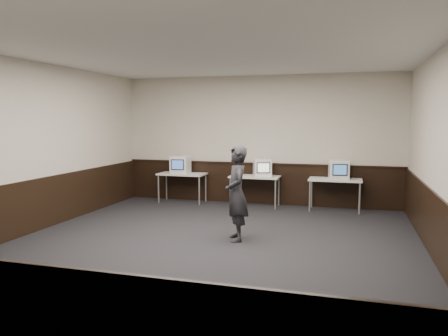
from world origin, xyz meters
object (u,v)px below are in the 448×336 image
Objects in this scene: desk_center at (255,179)px; desk_right at (335,182)px; desk_left at (182,176)px; person at (237,193)px; emac_center at (262,168)px; emac_left at (180,165)px; emac_right at (339,170)px.

desk_right is (1.90, 0.00, 0.00)m from desk_center.
desk_right is (3.80, 0.00, 0.00)m from desk_left.
emac_center is at bearing 160.07° from person.
desk_right is 3.84m from emac_left.
emac_left reaches higher than desk_center.
person is at bearing -83.78° from desk_center.
emac_center reaches higher than desk_left.
emac_right is at bearing -0.40° from desk_left.
emac_center is 0.33× the size of person.
emac_left is (-0.03, -0.03, 0.29)m from desk_left.
desk_left is at bearing 161.53° from emac_center.
emac_right is at bearing -18.92° from emac_center.
desk_left is 2.10m from emac_center.
desk_left and desk_center have the same top height.
person is at bearing -117.22° from desk_right.
emac_left is 0.30× the size of person.
emac_left reaches higher than desk_right.
emac_right reaches higher than emac_center.
desk_left is at bearing 180.00° from desk_center.
emac_center reaches higher than desk_center.
emac_left is 2.11m from emac_center.
emac_center is at bearing -179.76° from desk_right.
emac_left is 0.96× the size of emac_right.
desk_center is 2.39× the size of emac_left.
desk_center is at bearing 171.16° from emac_right.
person is (0.15, -3.04, -0.13)m from emac_center.
person reaches higher than emac_right.
emac_left is at bearing -131.27° from desk_left.
person is (2.23, -3.05, 0.15)m from desk_left.
emac_center is (-1.72, -0.01, 0.28)m from desk_right.
desk_left is 1.00× the size of desk_center.
desk_center is 0.33m from emac_center.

